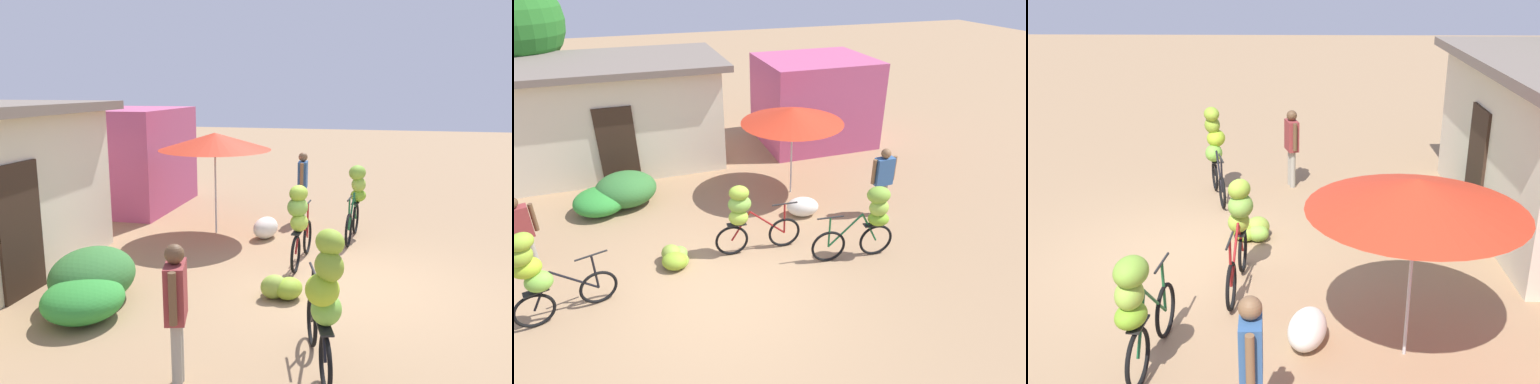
{
  "view_description": "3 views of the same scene",
  "coord_description": "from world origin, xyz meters",
  "views": [
    {
      "loc": [
        -7.76,
        -0.33,
        3.07
      ],
      "look_at": [
        0.89,
        1.69,
        1.24
      ],
      "focal_mm": 36.08,
      "sensor_mm": 36.0,
      "label": 1
    },
    {
      "loc": [
        -1.13,
        -5.76,
        5.03
      ],
      "look_at": [
        1.28,
        1.32,
        0.99
      ],
      "focal_mm": 30.26,
      "sensor_mm": 36.0,
      "label": 2
    },
    {
      "loc": [
        8.24,
        1.65,
        4.22
      ],
      "look_at": [
        -0.05,
        1.48,
        1.06
      ],
      "focal_mm": 42.67,
      "sensor_mm": 36.0,
      "label": 3
    }
  ],
  "objects": [
    {
      "name": "hedge_bush_front_left",
      "position": [
        -2.03,
        3.38,
        0.28
      ],
      "size": [
        1.16,
        1.08,
        0.56
      ],
      "primitive_type": "ellipsoid",
      "color": "#308B33",
      "rests_on": "ground"
    },
    {
      "name": "market_umbrella",
      "position": [
        2.35,
        2.9,
        1.96
      ],
      "size": [
        2.34,
        2.34,
        2.13
      ],
      "color": "beige",
      "rests_on": "ground"
    },
    {
      "name": "person_bystander",
      "position": [
        3.82,
        1.27,
        0.97
      ],
      "size": [
        0.58,
        0.22,
        1.59
      ],
      "color": "gray",
      "rests_on": "ground"
    },
    {
      "name": "banana_pile_on_ground",
      "position": [
        -0.71,
        0.92,
        0.15
      ],
      "size": [
        0.61,
        0.74,
        0.35
      ],
      "color": "#88A439",
      "rests_on": "ground"
    },
    {
      "name": "bicycle_near_pile",
      "position": [
        0.64,
        0.87,
        0.87
      ],
      "size": [
        1.68,
        0.4,
        1.46
      ],
      "color": "black",
      "rests_on": "ground"
    },
    {
      "name": "person_vendor",
      "position": [
        -3.22,
        1.56,
        0.94
      ],
      "size": [
        0.56,
        0.3,
        1.54
      ],
      "color": "gray",
      "rests_on": "ground"
    },
    {
      "name": "bicycle_center_loaded",
      "position": [
        2.78,
        0.01,
        0.88
      ],
      "size": [
        1.61,
        0.45,
        1.48
      ],
      "color": "black",
      "rests_on": "ground"
    },
    {
      "name": "hedge_bush_front_right",
      "position": [
        -1.45,
        3.57,
        0.39
      ],
      "size": [
        1.37,
        1.17,
        0.78
      ],
      "primitive_type": "ellipsoid",
      "color": "#347132",
      "rests_on": "ground"
    },
    {
      "name": "bicycle_leftmost",
      "position": [
        -2.77,
        0.11,
        0.96
      ],
      "size": [
        1.52,
        0.57,
        1.68
      ],
      "color": "black",
      "rests_on": "ground"
    },
    {
      "name": "ground_plane",
      "position": [
        0.0,
        0.0,
        0.0
      ],
      "size": [
        60.0,
        60.0,
        0.0
      ],
      "primitive_type": "plane",
      "color": "#9B7A56"
    },
    {
      "name": "produce_sack",
      "position": [
        2.2,
        1.79,
        0.22
      ],
      "size": [
        0.79,
        0.61,
        0.44
      ],
      "primitive_type": "ellipsoid",
      "rotation": [
        0.0,
        0.0,
        2.87
      ],
      "color": "silver",
      "rests_on": "ground"
    }
  ]
}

